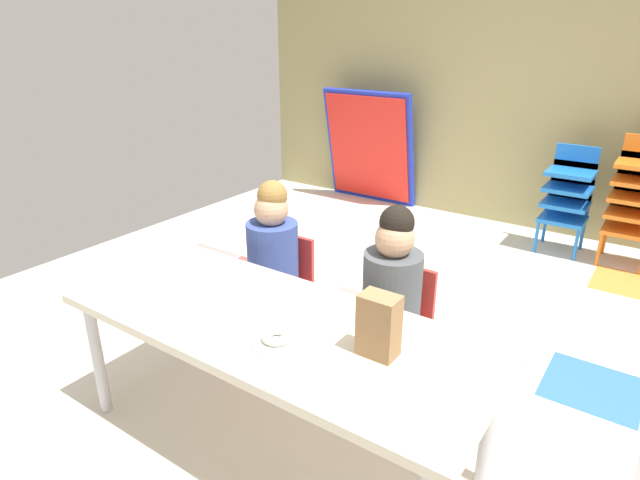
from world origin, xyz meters
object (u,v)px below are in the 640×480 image
paper_plate_near_edge (277,341)px  paper_plate_center_table (167,301)px  seated_child_near_camera (274,251)px  kid_chair_blue_stack (568,193)px  folded_activity_table (369,148)px  paper_bag_brown (379,325)px  donut_powdered_on_plate (277,336)px  kid_chair_orange_stack (636,195)px  craft_table (274,331)px  seated_child_middle_seat (393,286)px

paper_plate_near_edge → paper_plate_center_table: bearing=-178.0°
seated_child_near_camera → kid_chair_blue_stack: seated_child_near_camera is taller
folded_activity_table → paper_bag_brown: bearing=-59.8°
donut_powdered_on_plate → paper_bag_brown: bearing=23.0°
kid_chair_orange_stack → donut_powdered_on_plate: bearing=-105.4°
craft_table → paper_plate_center_table: paper_plate_center_table is taller
kid_chair_blue_stack → folded_activity_table: folded_activity_table is taller
kid_chair_orange_stack → paper_bag_brown: 2.90m
paper_bag_brown → seated_child_near_camera: bearing=148.7°
paper_bag_brown → paper_plate_near_edge: size_ratio=1.22×
craft_table → folded_activity_table: size_ratio=1.56×
donut_powdered_on_plate → kid_chair_orange_stack: bearing=74.6°
kid_chair_blue_stack → paper_plate_center_table: (-0.94, -3.01, 0.14)m
folded_activity_table → paper_plate_center_table: (0.90, -3.22, 0.05)m
kid_chair_blue_stack → paper_plate_center_table: size_ratio=4.44×
craft_table → folded_activity_table: 3.36m
kid_chair_blue_stack → paper_bag_brown: (-0.06, -2.85, 0.24)m
craft_table → kid_chair_orange_stack: 3.02m
craft_table → seated_child_near_camera: seated_child_near_camera is taller
paper_bag_brown → craft_table: bearing=-176.7°
seated_child_near_camera → paper_bag_brown: size_ratio=4.17×
paper_plate_near_edge → paper_plate_center_table: (-0.55, -0.02, 0.00)m
kid_chair_orange_stack → paper_bag_brown: bearing=-99.9°
craft_table → paper_plate_center_table: size_ratio=9.40×
seated_child_near_camera → seated_child_middle_seat: same height
folded_activity_table → donut_powdered_on_plate: 3.51m
seated_child_near_camera → paper_plate_near_edge: 0.89m
craft_table → paper_bag_brown: (0.43, 0.03, 0.16)m
folded_activity_table → paper_plate_center_table: size_ratio=6.04×
seated_child_middle_seat → kid_chair_blue_stack: seated_child_middle_seat is taller
seated_child_middle_seat → paper_bag_brown: seated_child_middle_seat is taller
folded_activity_table → kid_chair_blue_stack: bearing=-6.5°
paper_plate_near_edge → folded_activity_table: bearing=114.4°
donut_powdered_on_plate → paper_plate_near_edge: bearing=0.0°
seated_child_near_camera → seated_child_middle_seat: bearing=0.0°
kid_chair_blue_stack → donut_powdered_on_plate: 3.02m
seated_child_near_camera → paper_bag_brown: 1.06m
paper_plate_center_table → paper_bag_brown: bearing=10.2°
craft_table → kid_chair_blue_stack: bearing=80.2°
craft_table → paper_plate_center_table: 0.46m
seated_child_near_camera → folded_activity_table: folded_activity_table is taller
seated_child_middle_seat → folded_activity_table: size_ratio=0.84×
craft_table → donut_powdered_on_plate: size_ratio=15.88×
kid_chair_blue_stack → paper_bag_brown: bearing=-91.3°
craft_table → seated_child_near_camera: size_ratio=1.84×
kid_chair_blue_stack → kid_chair_orange_stack: kid_chair_orange_stack is taller
craft_table → seated_child_near_camera: (-0.47, 0.57, 0.02)m
kid_chair_blue_stack → seated_child_middle_seat: bearing=-97.1°
seated_child_middle_seat → folded_activity_table: folded_activity_table is taller
paper_plate_center_table → kid_chair_blue_stack: bearing=72.7°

